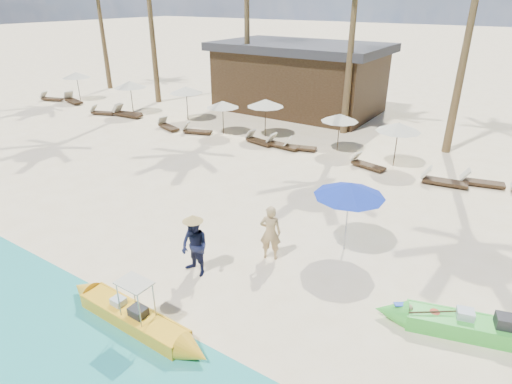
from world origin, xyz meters
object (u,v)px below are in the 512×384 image
Objects in this scene: tourist at (270,233)px; blue_umbrella at (350,189)px; yellow_canoe at (134,317)px; green_canoe at (483,329)px.

tourist is 2.57m from blue_umbrella.
blue_umbrella reaches higher than yellow_canoe.
blue_umbrella is at bearing 141.24° from green_canoe.
yellow_canoe is (-6.84, -4.05, -0.02)m from green_canoe.
yellow_canoe is at bearing -165.07° from green_canoe.
blue_umbrella is (1.64, 1.62, 1.15)m from tourist.
green_canoe is 2.34× the size of blue_umbrella.
tourist is (-5.68, 0.10, 0.62)m from green_canoe.
tourist is (1.17, 4.15, 0.63)m from yellow_canoe.
tourist is at bearing 163.32° from green_canoe.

